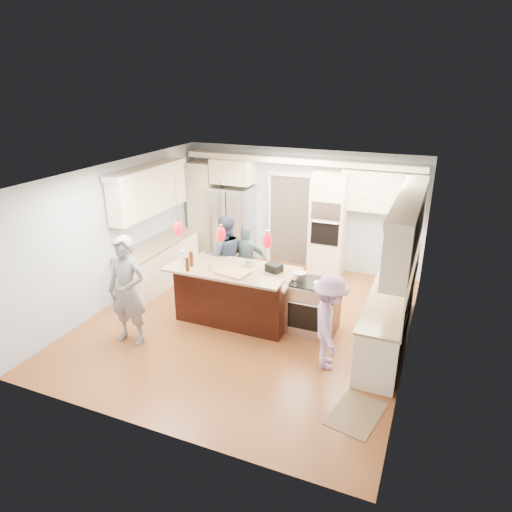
{
  "coord_description": "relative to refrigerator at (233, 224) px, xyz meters",
  "views": [
    {
      "loc": [
        2.93,
        -6.69,
        4.15
      ],
      "look_at": [
        0.0,
        0.35,
        1.15
      ],
      "focal_mm": 32.0,
      "sensor_mm": 36.0,
      "label": 1
    }
  ],
  "objects": [
    {
      "name": "right_counter_run",
      "position": [
        3.99,
        -2.34,
        0.16
      ],
      "size": [
        0.64,
        3.1,
        2.51
      ],
      "color": "beige",
      "rests_on": "ground"
    },
    {
      "name": "person_range_side",
      "position": [
        3.21,
        -3.42,
        -0.15
      ],
      "size": [
        0.82,
        1.09,
        1.51
      ],
      "primitive_type": "imported",
      "rotation": [
        0.0,
        0.0,
        1.87
      ],
      "color": "#B78EBF",
      "rests_on": "ground"
    },
    {
      "name": "person_far_left",
      "position": [
        0.67,
        -1.79,
        -0.07
      ],
      "size": [
        1.01,
        0.94,
        1.65
      ],
      "primitive_type": "imported",
      "rotation": [
        0.0,
        0.0,
        3.64
      ],
      "color": "navy",
      "rests_on": "ground"
    },
    {
      "name": "drink_can",
      "position": [
        1.07,
        -3.15,
        0.27
      ],
      "size": [
        0.07,
        0.07,
        0.11
      ],
      "primitive_type": "cylinder",
      "rotation": [
        0.0,
        0.0,
        0.38
      ],
      "color": "#B7B7BC",
      "rests_on": "kitchen_island"
    },
    {
      "name": "refrigerator",
      "position": [
        0.0,
        0.0,
        0.0
      ],
      "size": [
        0.9,
        0.7,
        1.8
      ],
      "primitive_type": "cube",
      "color": "#B7B7BC",
      "rests_on": "ground"
    },
    {
      "name": "kitchen_island",
      "position": [
        1.3,
        -2.57,
        -0.42
      ],
      "size": [
        2.1,
        1.46,
        1.12
      ],
      "color": "black",
      "rests_on": "ground"
    },
    {
      "name": "person_bar_end",
      "position": [
        -0.01,
        -3.99,
        0.02
      ],
      "size": [
        0.69,
        0.47,
        1.85
      ],
      "primitive_type": "imported",
      "rotation": [
        0.0,
        0.0,
        0.04
      ],
      "color": "slate",
      "rests_on": "ground"
    },
    {
      "name": "beer_bottle_b",
      "position": [
        0.73,
        -3.3,
        0.34
      ],
      "size": [
        0.07,
        0.07,
        0.25
      ],
      "primitive_type": "cylinder",
      "rotation": [
        0.0,
        0.0,
        -0.21
      ],
      "color": "#401E0B",
      "rests_on": "kitchen_island"
    },
    {
      "name": "person_far_right",
      "position": [
        1.05,
        -1.58,
        -0.18
      ],
      "size": [
        0.91,
        0.56,
        1.44
      ],
      "primitive_type": "imported",
      "rotation": [
        0.0,
        0.0,
        3.41
      ],
      "color": "slate",
      "rests_on": "ground"
    },
    {
      "name": "pot_small",
      "position": [
        2.83,
        -2.66,
        0.06
      ],
      "size": [
        0.18,
        0.18,
        0.09
      ],
      "primitive_type": "cylinder",
      "color": "#B7B7BC",
      "rests_on": "island_range"
    },
    {
      "name": "pot_large",
      "position": [
        2.44,
        -2.49,
        0.09
      ],
      "size": [
        0.24,
        0.24,
        0.14
      ],
      "primitive_type": "cylinder",
      "color": "#B7B7BC",
      "rests_on": "island_range"
    },
    {
      "name": "left_cabinets",
      "position": [
        -0.89,
        -1.84,
        0.16
      ],
      "size": [
        0.64,
        2.3,
        2.51
      ],
      "color": "beige",
      "rests_on": "ground"
    },
    {
      "name": "cutting_board",
      "position": [
        1.47,
        -3.11,
        0.24
      ],
      "size": [
        0.57,
        0.45,
        0.04
      ],
      "primitive_type": "cube",
      "rotation": [
        0.0,
        0.0,
        -0.17
      ],
      "color": "tan",
      "rests_on": "kitchen_island"
    },
    {
      "name": "beer_bottle_c",
      "position": [
        0.68,
        -3.08,
        0.35
      ],
      "size": [
        0.07,
        0.07,
        0.26
      ],
      "primitive_type": "cylinder",
      "rotation": [
        0.0,
        0.0,
        -0.06
      ],
      "color": "#401E0B",
      "rests_on": "kitchen_island"
    },
    {
      "name": "ground_plane",
      "position": [
        1.55,
        -2.64,
        -0.9
      ],
      "size": [
        6.0,
        6.0,
        0.0
      ],
      "primitive_type": "plane",
      "color": "brown",
      "rests_on": "ground"
    },
    {
      "name": "back_upper_cabinets",
      "position": [
        0.8,
        0.12,
        0.77
      ],
      "size": [
        5.3,
        0.61,
        2.54
      ],
      "color": "beige",
      "rests_on": "ground"
    },
    {
      "name": "water_bottle",
      "position": [
        0.56,
        -3.16,
        0.37
      ],
      "size": [
        0.07,
        0.07,
        0.29
      ],
      "primitive_type": "cylinder",
      "rotation": [
        0.0,
        0.0,
        0.09
      ],
      "color": "silver",
      "rests_on": "kitchen_island"
    },
    {
      "name": "beer_bottle_a",
      "position": [
        0.68,
        -3.09,
        0.35
      ],
      "size": [
        0.07,
        0.07,
        0.26
      ],
      "primitive_type": "cylinder",
      "rotation": [
        0.0,
        0.0,
        0.01
      ],
      "color": "#401E0B",
      "rests_on": "kitchen_island"
    },
    {
      "name": "island_range",
      "position": [
        2.71,
        -2.49,
        -0.44
      ],
      "size": [
        0.82,
        0.71,
        0.92
      ],
      "color": "#B7B7BC",
      "rests_on": "ground"
    },
    {
      "name": "oven_column",
      "position": [
        2.3,
        0.03,
        0.25
      ],
      "size": [
        0.72,
        0.69,
        2.3
      ],
      "color": "beige",
      "rests_on": "ground"
    },
    {
      "name": "floor_rug",
      "position": [
        3.85,
        -4.36,
        -0.89
      ],
      "size": [
        0.74,
        0.95,
        0.01
      ],
      "primitive_type": "cube",
      "rotation": [
        0.0,
        0.0,
        -0.21
      ],
      "color": "olive",
      "rests_on": "ground"
    },
    {
      "name": "pendant_lights",
      "position": [
        1.3,
        -3.15,
        0.9
      ],
      "size": [
        1.75,
        0.15,
        1.03
      ],
      "color": "black",
      "rests_on": "ground"
    },
    {
      "name": "room_shell",
      "position": [
        1.55,
        -2.64,
        0.92
      ],
      "size": [
        5.54,
        6.04,
        2.72
      ],
      "color": "#B2BCC6",
      "rests_on": "ground"
    }
  ]
}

